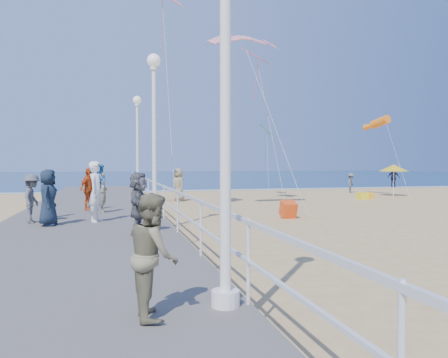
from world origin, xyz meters
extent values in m
plane|color=tan|center=(0.00, 0.00, 0.00)|extent=(160.00, 160.00, 0.00)
cube|color=#0D2B50|center=(0.00, 65.00, 0.01)|extent=(160.00, 90.00, 0.05)
cube|color=silver|center=(0.00, 20.50, 0.03)|extent=(160.00, 1.20, 0.04)
cube|color=slate|center=(-7.50, 0.00, 0.20)|extent=(5.00, 44.00, 0.40)
cube|color=white|center=(-5.05, 0.00, 1.45)|extent=(0.05, 42.00, 0.06)
cube|color=white|center=(-5.05, 0.00, 0.95)|extent=(0.05, 42.00, 0.04)
cylinder|color=white|center=(-5.35, -9.00, 0.50)|extent=(0.36, 0.36, 0.20)
cylinder|color=white|center=(-5.35, -9.00, 2.85)|extent=(0.14, 0.14, 4.70)
cylinder|color=white|center=(-5.35, 0.00, 0.50)|extent=(0.36, 0.36, 0.20)
cylinder|color=white|center=(-5.35, 0.00, 2.85)|extent=(0.14, 0.14, 4.70)
sphere|color=white|center=(-5.35, 0.00, 5.50)|extent=(0.44, 0.44, 0.44)
cylinder|color=white|center=(-5.35, 9.00, 0.50)|extent=(0.36, 0.36, 0.20)
cylinder|color=white|center=(-5.35, 9.00, 2.85)|extent=(0.14, 0.14, 4.70)
sphere|color=white|center=(-5.35, 9.00, 5.50)|extent=(0.44, 0.44, 0.44)
imported|color=white|center=(-7.15, -0.31, 1.33)|extent=(0.67, 0.80, 1.86)
imported|color=#368ACC|center=(-7.00, -0.16, 1.71)|extent=(0.49, 0.54, 0.92)
imported|color=#172333|center=(-8.74, 1.03, 1.11)|extent=(0.44, 0.58, 1.42)
imported|color=#7F7858|center=(-6.26, -9.14, 1.12)|extent=(0.57, 0.72, 1.45)
imported|color=#535458|center=(-9.03, -0.07, 1.14)|extent=(0.63, 1.00, 1.48)
imported|color=#CF4F19|center=(-7.55, 3.29, 1.22)|extent=(0.85, 1.02, 1.63)
imported|color=#172434|center=(-8.47, -0.85, 1.21)|extent=(0.60, 0.84, 1.63)
imported|color=#56585B|center=(-6.05, -3.08, 1.19)|extent=(0.89, 1.54, 1.58)
imported|color=#84785B|center=(-7.01, 2.32, 1.14)|extent=(0.36, 0.54, 1.48)
imported|color=slate|center=(10.74, 14.99, 0.74)|extent=(1.07, 1.07, 1.49)
imported|color=#181835|center=(18.44, 20.54, 0.91)|extent=(1.05, 1.09, 1.82)
imported|color=gray|center=(-2.88, 11.03, 0.96)|extent=(0.95, 1.11, 1.93)
cube|color=red|center=(0.15, 1.96, 0.30)|extent=(0.55, 0.71, 0.74)
cylinder|color=white|center=(11.61, 11.11, 0.90)|extent=(0.05, 0.05, 1.80)
cone|color=gold|center=(11.61, 11.11, 1.91)|extent=(1.90, 1.90, 0.45)
cube|color=yellow|center=(8.87, 9.87, 0.20)|extent=(0.55, 0.55, 0.40)
cube|color=yellow|center=(8.26, 9.53, 0.20)|extent=(0.55, 0.55, 0.40)
cylinder|color=orange|center=(10.51, 11.08, 4.94)|extent=(0.96, 2.39, 1.02)
cube|color=#F25974|center=(0.86, 8.05, 7.91)|extent=(1.89, 1.91, 0.76)
cube|color=green|center=(3.55, 13.74, 4.47)|extent=(1.28, 1.46, 0.84)
camera|label=1|loc=(-6.73, -14.23, 2.19)|focal=35.00mm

